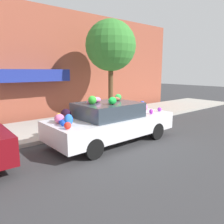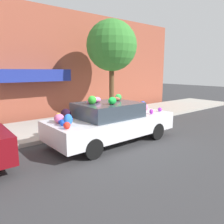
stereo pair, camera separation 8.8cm
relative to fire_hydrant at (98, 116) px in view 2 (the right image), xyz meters
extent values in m
plane|color=#38383A|center=(-0.77, -1.71, -0.48)|extent=(60.00, 60.00, 0.00)
cube|color=#B2ADA3|center=(-0.77, 0.99, -0.41)|extent=(24.00, 3.20, 0.13)
cube|color=#9E4C38|center=(-0.77, 3.24, 2.25)|extent=(18.00, 0.30, 5.46)
cube|color=navy|center=(-1.72, 2.64, 1.70)|extent=(3.34, 0.90, 0.55)
cylinder|color=brown|center=(1.57, 1.04, 0.95)|extent=(0.24, 0.24, 2.59)
sphere|color=#388433|center=(1.57, 1.04, 3.10)|extent=(2.43, 2.43, 2.43)
cylinder|color=#B2B2B7|center=(0.00, 0.00, -0.07)|extent=(0.20, 0.20, 0.55)
sphere|color=#B2B2B7|center=(0.00, 0.00, 0.26)|extent=(0.18, 0.18, 0.18)
cube|color=silver|center=(-0.77, -1.87, 0.11)|extent=(4.40, 1.86, 0.59)
cube|color=#333D47|center=(-0.94, -1.87, 0.64)|extent=(1.99, 1.61, 0.47)
cylinder|color=black|center=(0.58, -1.03, -0.19)|extent=(0.58, 0.19, 0.58)
cylinder|color=black|center=(0.60, -2.68, -0.19)|extent=(0.58, 0.19, 0.58)
cylinder|color=black|center=(-2.14, -1.06, -0.19)|extent=(0.58, 0.19, 0.58)
cylinder|color=black|center=(-2.11, -2.72, -0.19)|extent=(0.58, 0.19, 0.58)
ellipsoid|color=green|center=(-1.07, -2.25, 0.99)|extent=(0.41, 0.37, 0.23)
ellipsoid|color=white|center=(0.29, -1.56, 0.48)|extent=(0.18, 0.15, 0.15)
ellipsoid|color=pink|center=(-2.57, -2.04, 0.53)|extent=(0.31, 0.25, 0.24)
ellipsoid|color=purple|center=(0.53, -2.46, 0.49)|extent=(0.21, 0.20, 0.17)
sphere|color=blue|center=(-2.65, -2.06, 0.50)|extent=(0.27, 0.27, 0.19)
ellipsoid|color=pink|center=(0.96, -1.79, 0.52)|extent=(0.25, 0.22, 0.23)
ellipsoid|color=red|center=(0.75, -1.64, 0.58)|extent=(0.45, 0.45, 0.34)
ellipsoid|color=blue|center=(1.00, -1.61, 0.57)|extent=(0.27, 0.28, 0.33)
ellipsoid|color=pink|center=(0.53, -1.68, 0.55)|extent=(0.41, 0.42, 0.29)
sphere|color=black|center=(-2.16, -1.30, 0.57)|extent=(0.46, 0.46, 0.33)
ellipsoid|color=pink|center=(-1.17, -1.54, 0.96)|extent=(0.36, 0.34, 0.18)
ellipsoid|color=blue|center=(-2.52, -2.10, 0.57)|extent=(0.36, 0.33, 0.33)
ellipsoid|color=white|center=(0.20, -1.63, 0.50)|extent=(0.29, 0.30, 0.20)
ellipsoid|color=pink|center=(-1.55, -1.71, 0.94)|extent=(0.19, 0.21, 0.14)
ellipsoid|color=#98583F|center=(-0.42, -1.71, 0.95)|extent=(0.30, 0.30, 0.15)
sphere|color=red|center=(-2.72, -2.41, 0.50)|extent=(0.22, 0.22, 0.19)
sphere|color=green|center=(-0.34, -1.69, 0.99)|extent=(0.27, 0.27, 0.23)
sphere|color=white|center=(0.45, -1.88, 0.54)|extent=(0.37, 0.37, 0.27)
sphere|color=purple|center=(1.18, -2.32, 0.48)|extent=(0.21, 0.21, 0.15)
ellipsoid|color=yellow|center=(-2.50, -1.46, 0.53)|extent=(0.31, 0.30, 0.25)
sphere|color=green|center=(-1.52, -1.81, 1.01)|extent=(0.36, 0.36, 0.26)
ellipsoid|color=blue|center=(-2.58, -1.78, 0.47)|extent=(0.22, 0.19, 0.12)
sphere|color=green|center=(0.19, -1.36, 0.54)|extent=(0.36, 0.36, 0.27)
sphere|color=red|center=(-1.12, -1.47, 0.95)|extent=(0.17, 0.17, 0.15)
ellipsoid|color=pink|center=(-2.57, -1.65, 0.54)|extent=(0.42, 0.41, 0.27)
camera|label=1|loc=(-5.34, -7.38, 1.89)|focal=35.00mm
camera|label=2|loc=(-5.27, -7.43, 1.89)|focal=35.00mm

